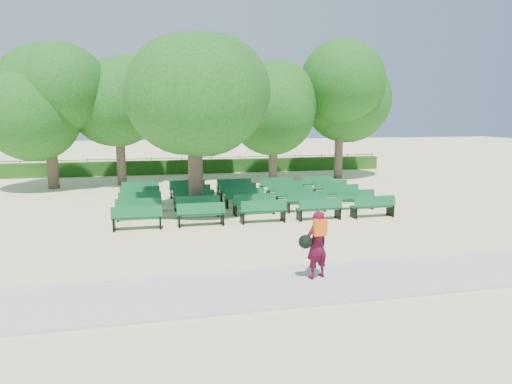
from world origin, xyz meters
The scene contains 9 objects.
ground centered at (0.00, 0.00, 0.00)m, with size 120.00×120.00×0.00m, color beige.
paving centered at (0.00, -7.40, 0.03)m, with size 30.00×2.20×0.06m, color #BAB9B5.
curb centered at (0.00, -6.25, 0.05)m, with size 30.00×0.12×0.10m, color silver.
hedge centered at (0.00, 14.00, 0.45)m, with size 26.00×0.70×0.90m, color #1F5114.
fence centered at (0.00, 14.40, 0.00)m, with size 26.00×0.10×1.02m, color black, non-canonical shape.
tree_line centered at (0.00, 10.00, 0.00)m, with size 21.80×6.80×7.04m, color #1D5E1A, non-canonical shape.
bench_array centered at (0.74, 1.82, 0.09)m, with size 1.68×0.60×1.04m.
tree_among centered at (-1.38, 0.95, 4.92)m, with size 5.11×5.11×7.25m.
person centered at (0.56, -7.08, 0.87)m, with size 0.78×0.54×1.58m.
Camera 1 is at (-3.05, -16.58, 3.74)m, focal length 32.00 mm.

